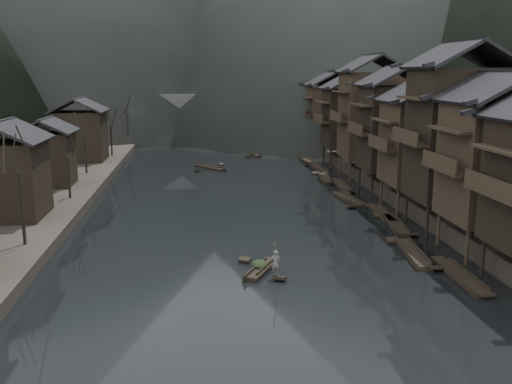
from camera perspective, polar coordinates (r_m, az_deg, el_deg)
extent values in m
plane|color=black|center=(41.88, 0.24, -6.44)|extent=(300.00, 300.00, 0.00)
cube|color=#2D2823|center=(89.51, 20.24, 3.33)|extent=(40.00, 200.00, 1.80)
cylinder|color=black|center=(40.40, 21.73, -6.09)|extent=(0.30, 0.30, 2.90)
cube|color=#30251A|center=(36.75, 22.76, -0.13)|extent=(1.20, 5.70, 0.25)
cylinder|color=#30251A|center=(42.26, 20.36, -5.20)|extent=(0.30, 0.30, 2.90)
cylinder|color=#30251A|center=(46.43, 17.79, -3.50)|extent=(0.30, 0.30, 2.90)
cylinder|color=#30251A|center=(43.53, 23.63, -4.97)|extent=(0.30, 0.30, 2.90)
cylinder|color=#30251A|center=(47.59, 20.83, -3.35)|extent=(0.30, 0.30, 2.90)
cube|color=#30251A|center=(44.58, 23.12, 2.76)|extent=(7.00, 6.00, 8.47)
cube|color=#30251A|center=(42.86, 18.38, 2.21)|extent=(1.20, 5.70, 0.25)
cylinder|color=black|center=(48.38, 16.76, -2.82)|extent=(0.30, 0.30, 2.90)
cylinder|color=black|center=(52.70, 14.78, -1.51)|extent=(0.30, 0.30, 2.90)
cylinder|color=black|center=(49.49, 19.70, -2.69)|extent=(0.30, 0.30, 2.90)
cylinder|color=black|center=(53.72, 17.53, -1.42)|extent=(0.30, 0.30, 2.90)
cube|color=black|center=(50.61, 19.44, 5.42)|extent=(7.00, 6.00, 10.88)
cube|color=#30251A|center=(49.10, 15.16, 4.86)|extent=(1.20, 5.70, 0.25)
cylinder|color=#30251A|center=(54.71, 13.98, -0.98)|extent=(0.30, 0.30, 2.90)
cylinder|color=#30251A|center=(59.13, 12.43, 0.06)|extent=(0.30, 0.30, 2.90)
cylinder|color=#30251A|center=(55.69, 16.65, -0.90)|extent=(0.30, 0.30, 2.90)
cylinder|color=#30251A|center=(60.05, 14.92, 0.11)|extent=(0.30, 0.30, 2.90)
cube|color=#30251A|center=(57.15, 16.37, 4.72)|extent=(7.00, 6.00, 7.78)
cube|color=#30251A|center=(55.81, 12.53, 4.36)|extent=(1.20, 5.70, 0.25)
cylinder|color=black|center=(62.12, 11.52, 0.67)|extent=(0.30, 0.30, 2.90)
cylinder|color=black|center=(66.63, 10.30, 1.48)|extent=(0.30, 0.30, 2.90)
cylinder|color=black|center=(62.99, 13.91, 0.71)|extent=(0.30, 0.30, 2.90)
cylinder|color=black|center=(67.44, 12.55, 1.51)|extent=(0.30, 0.30, 2.90)
cube|color=black|center=(64.51, 13.75, 6.22)|extent=(7.00, 6.00, 9.06)
cube|color=#30251A|center=(63.33, 10.30, 5.86)|extent=(1.20, 5.70, 0.25)
cylinder|color=#30251A|center=(70.61, 9.37, 2.10)|extent=(0.30, 0.30, 2.90)
cylinder|color=#30251A|center=(75.18, 8.42, 2.73)|extent=(0.30, 0.30, 2.90)
cylinder|color=#30251A|center=(71.37, 11.50, 2.12)|extent=(0.30, 0.30, 2.90)
cylinder|color=#30251A|center=(75.91, 10.43, 2.75)|extent=(0.30, 0.30, 2.90)
cube|color=#30251A|center=(72.96, 11.42, 7.52)|extent=(7.00, 6.00, 10.48)
cube|color=#30251A|center=(71.93, 8.33, 7.15)|extent=(1.20, 5.70, 0.25)
cylinder|color=black|center=(80.17, 7.51, 3.33)|extent=(0.30, 0.30, 2.90)
cylinder|color=black|center=(84.80, 6.77, 3.82)|extent=(0.30, 0.30, 2.90)
cylinder|color=black|center=(80.85, 9.41, 3.34)|extent=(0.30, 0.30, 2.90)
cylinder|color=black|center=(85.44, 8.57, 3.83)|extent=(0.30, 0.30, 2.90)
cube|color=black|center=(82.63, 9.34, 7.29)|extent=(7.00, 6.00, 8.16)
cube|color=#30251A|center=(81.71, 6.60, 7.03)|extent=(1.20, 5.70, 0.25)
cylinder|color=#30251A|center=(91.77, 5.80, 4.46)|extent=(0.30, 0.30, 2.90)
cylinder|color=#30251A|center=(96.44, 5.22, 4.84)|extent=(0.30, 0.30, 2.90)
cylinder|color=#30251A|center=(92.36, 7.47, 4.47)|extent=(0.30, 0.30, 2.90)
cylinder|color=#30251A|center=(97.00, 6.83, 4.84)|extent=(0.30, 0.30, 2.90)
cube|color=#30251A|center=(94.23, 7.44, 7.96)|extent=(7.00, 6.00, 8.34)
cube|color=#30251A|center=(93.42, 5.02, 7.73)|extent=(1.20, 5.70, 0.25)
cube|color=black|center=(52.85, -23.70, 1.40)|extent=(6.00, 6.00, 6.50)
cube|color=black|center=(66.19, -20.06, 3.33)|extent=(5.00, 5.00, 5.80)
cube|color=black|center=(83.56, -17.13, 5.53)|extent=(6.50, 6.50, 6.80)
cylinder|color=black|center=(44.07, -22.56, -1.21)|extent=(0.24, 0.24, 5.36)
cylinder|color=black|center=(58.90, -18.30, 1.60)|extent=(0.24, 0.24, 4.07)
cylinder|color=black|center=(72.74, -15.95, 3.89)|extent=(0.24, 0.24, 4.72)
cylinder|color=black|center=(87.57, -14.26, 5.18)|extent=(0.24, 0.24, 4.41)
cylinder|color=black|center=(101.21, -13.16, 6.28)|extent=(0.24, 0.24, 5.00)
cube|color=black|center=(39.76, 19.74, -7.97)|extent=(1.25, 6.55, 0.30)
cube|color=black|center=(39.71, 19.76, -7.72)|extent=(1.30, 6.42, 0.10)
cube|color=black|center=(42.37, 17.85, -6.41)|extent=(0.95, 0.82, 0.34)
cube|color=black|center=(37.14, 21.93, -9.33)|extent=(0.95, 0.82, 0.34)
cube|color=black|center=(43.51, 15.36, -5.97)|extent=(1.87, 6.90, 0.30)
cube|color=black|center=(43.45, 15.38, -5.74)|extent=(1.91, 6.77, 0.10)
cube|color=black|center=(46.24, 13.50, -4.61)|extent=(1.02, 0.94, 0.35)
cube|color=black|center=(40.76, 17.51, -7.12)|extent=(1.02, 0.94, 0.35)
cube|color=black|center=(51.05, 13.74, -3.22)|extent=(1.89, 6.69, 0.30)
cube|color=black|center=(51.01, 13.75, -3.02)|extent=(1.93, 6.56, 0.10)
cube|color=black|center=(53.77, 12.25, -2.22)|extent=(1.03, 0.92, 0.34)
cube|color=black|center=(48.31, 15.41, -4.00)|extent=(1.03, 0.92, 0.34)
cube|color=black|center=(54.77, 12.44, -2.12)|extent=(1.43, 6.56, 0.30)
cube|color=black|center=(54.73, 12.45, -1.94)|extent=(1.48, 6.44, 0.10)
cube|color=black|center=(57.58, 11.33, -1.24)|extent=(0.97, 0.85, 0.34)
cube|color=black|center=(51.93, 13.68, -2.80)|extent=(0.97, 0.85, 0.34)
cube|color=black|center=(59.88, 9.25, -0.79)|extent=(1.92, 6.22, 0.30)
cube|color=black|center=(59.85, 9.26, -0.62)|extent=(1.96, 6.10, 0.10)
cube|color=black|center=(62.70, 8.92, -0.07)|extent=(1.03, 0.88, 0.33)
cube|color=black|center=(57.01, 9.62, -1.31)|extent=(1.03, 0.88, 0.33)
cube|color=black|center=(67.18, 8.50, 0.62)|extent=(1.49, 6.98, 0.30)
cube|color=black|center=(67.14, 8.51, 0.77)|extent=(1.54, 6.84, 0.10)
cube|color=black|center=(70.26, 7.69, 1.26)|extent=(0.98, 0.90, 0.35)
cube|color=black|center=(64.05, 9.40, 0.17)|extent=(0.98, 0.90, 0.35)
cube|color=black|center=(71.76, 6.84, 1.40)|extent=(1.84, 6.81, 0.30)
cube|color=black|center=(71.73, 6.84, 1.54)|extent=(1.88, 6.69, 0.10)
cube|color=black|center=(74.75, 6.04, 1.95)|extent=(1.02, 0.93, 0.34)
cube|color=black|center=(68.74, 7.71, 1.03)|extent=(1.02, 0.93, 0.34)
cube|color=black|center=(78.63, 6.25, 2.34)|extent=(1.47, 7.17, 0.30)
cube|color=black|center=(78.60, 6.25, 2.47)|extent=(1.52, 7.04, 0.10)
cube|color=black|center=(81.94, 5.88, 2.84)|extent=(0.98, 0.92, 0.35)
cube|color=black|center=(75.28, 6.65, 2.01)|extent=(0.98, 0.92, 0.35)
cube|color=black|center=(85.10, 5.06, 3.10)|extent=(1.60, 6.83, 0.30)
cube|color=black|center=(85.08, 5.06, 3.22)|extent=(1.65, 6.70, 0.10)
cube|color=black|center=(88.27, 4.82, 3.52)|extent=(0.99, 0.90, 0.34)
cube|color=black|center=(81.89, 5.32, 2.85)|extent=(0.99, 0.90, 0.34)
cube|color=black|center=(90.81, 4.23, 3.68)|extent=(1.74, 6.41, 0.30)
cube|color=black|center=(90.78, 4.23, 3.79)|extent=(1.78, 6.29, 0.10)
cube|color=black|center=(93.79, 4.10, 4.03)|extent=(1.01, 0.87, 0.33)
cube|color=black|center=(87.79, 4.38, 3.48)|extent=(1.01, 0.87, 0.33)
cube|color=black|center=(94.95, 3.68, 4.05)|extent=(1.56, 6.69, 0.30)
cube|color=black|center=(94.92, 3.68, 4.16)|extent=(1.61, 6.56, 0.10)
cube|color=black|center=(98.00, 3.25, 4.38)|extent=(0.99, 0.88, 0.34)
cube|color=black|center=(91.87, 4.15, 3.86)|extent=(0.99, 0.88, 0.34)
cube|color=black|center=(101.41, 3.58, 4.56)|extent=(1.92, 6.55, 0.30)
cube|color=black|center=(101.39, 3.59, 4.66)|extent=(1.96, 6.43, 0.10)
cube|color=black|center=(104.34, 3.09, 4.85)|extent=(1.03, 0.91, 0.34)
cube|color=black|center=(98.45, 4.11, 4.41)|extent=(1.03, 0.91, 0.34)
cube|color=black|center=(79.33, -4.63, 2.46)|extent=(4.27, 5.15, 0.30)
cube|color=black|center=(79.30, -4.64, 2.59)|extent=(4.24, 5.09, 0.10)
cube|color=black|center=(81.50, -3.49, 2.83)|extent=(1.11, 1.08, 0.32)
cube|color=black|center=(77.14, -5.84, 2.27)|extent=(1.11, 1.08, 0.32)
cube|color=black|center=(91.39, -0.45, 3.76)|extent=(2.68, 4.67, 0.30)
cube|color=black|center=(91.36, -0.45, 3.87)|extent=(2.69, 4.60, 0.10)
cube|color=black|center=(93.48, -0.05, 4.03)|extent=(1.01, 0.86, 0.29)
cube|color=black|center=(89.26, -0.86, 3.65)|extent=(1.01, 0.86, 0.29)
cube|color=black|center=(98.67, -0.98, 4.37)|extent=(1.37, 5.96, 0.30)
cube|color=black|center=(98.65, -0.98, 4.48)|extent=(1.42, 5.84, 0.10)
cube|color=black|center=(101.43, -1.21, 4.66)|extent=(0.89, 0.78, 0.32)
cube|color=black|center=(95.87, -0.72, 4.23)|extent=(0.89, 0.78, 0.32)
cube|color=black|center=(110.57, -6.17, 5.13)|extent=(2.29, 6.00, 0.30)
cube|color=black|center=(110.55, -6.17, 5.22)|extent=(2.31, 5.89, 0.10)
cube|color=black|center=(113.31, -5.85, 5.37)|extent=(0.99, 0.90, 0.32)
cube|color=black|center=(107.81, -6.51, 5.02)|extent=(0.99, 0.90, 0.32)
cube|color=#4C4C4F|center=(111.75, -3.72, 8.87)|extent=(40.00, 6.00, 1.60)
cube|color=#4C4C4F|center=(108.99, -3.68, 9.48)|extent=(40.00, 0.50, 1.00)
cube|color=#4C4C4F|center=(114.38, -3.78, 9.60)|extent=(40.00, 0.50, 1.00)
cube|color=#4C4C4F|center=(112.38, -10.89, 6.66)|extent=(3.20, 6.00, 6.40)
cube|color=#4C4C4F|center=(111.96, -6.01, 6.79)|extent=(3.20, 6.00, 6.40)
cube|color=#4C4C4F|center=(112.30, -1.38, 6.87)|extent=(3.20, 6.00, 6.40)
cube|color=#4C4C4F|center=(113.43, 3.44, 6.90)|extent=(3.20, 6.00, 6.40)
cube|color=black|center=(38.81, 0.55, -7.73)|extent=(2.89, 4.40, 0.30)
cube|color=black|center=(38.75, 0.55, -7.48)|extent=(2.89, 4.34, 0.10)
cube|color=black|center=(40.46, -1.13, -6.68)|extent=(0.99, 0.87, 0.29)
cube|color=black|center=(37.11, 2.39, -8.45)|extent=(0.99, 0.87, 0.29)
ellipsoid|color=black|center=(38.78, 0.36, -6.80)|extent=(1.06, 1.39, 0.64)
imported|color=slate|center=(37.10, 2.00, -6.77)|extent=(0.73, 0.58, 1.76)
cylinder|color=#8C7A51|center=(36.42, 2.34, -3.14)|extent=(1.01, 2.23, 3.10)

